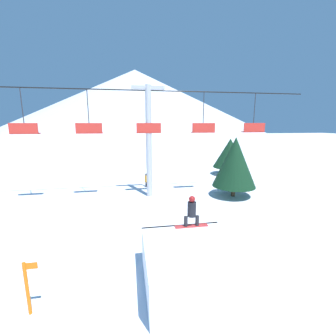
{
  "coord_description": "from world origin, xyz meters",
  "views": [
    {
      "loc": [
        -2.33,
        -5.81,
        5.63
      ],
      "look_at": [
        -0.35,
        5.62,
        3.31
      ],
      "focal_mm": 24.0,
      "sensor_mm": 36.0,
      "label": 1
    }
  ],
  "objects_px": {
    "snowboarder": "(192,211)",
    "distant_skier": "(146,180)",
    "snow_ramp": "(191,266)",
    "trail_marker": "(27,287)",
    "pine_tree_near": "(235,162)"
  },
  "relations": [
    {
      "from": "snowboarder",
      "to": "distant_skier",
      "type": "distance_m",
      "value": 11.46
    },
    {
      "from": "snow_ramp",
      "to": "trail_marker",
      "type": "distance_m",
      "value": 5.08
    },
    {
      "from": "distant_skier",
      "to": "snow_ramp",
      "type": "bearing_deg",
      "value": -87.41
    },
    {
      "from": "snowboarder",
      "to": "distant_skier",
      "type": "bearing_deg",
      "value": 94.98
    },
    {
      "from": "snowboarder",
      "to": "distant_skier",
      "type": "relative_size",
      "value": 1.11
    },
    {
      "from": "pine_tree_near",
      "to": "snowboarder",
      "type": "bearing_deg",
      "value": -126.15
    },
    {
      "from": "snow_ramp",
      "to": "snowboarder",
      "type": "relative_size",
      "value": 2.45
    },
    {
      "from": "snow_ramp",
      "to": "trail_marker",
      "type": "bearing_deg",
      "value": -175.73
    },
    {
      "from": "pine_tree_near",
      "to": "trail_marker",
      "type": "relative_size",
      "value": 2.71
    },
    {
      "from": "snowboarder",
      "to": "trail_marker",
      "type": "distance_m",
      "value": 5.9
    },
    {
      "from": "pine_tree_near",
      "to": "distant_skier",
      "type": "height_order",
      "value": "pine_tree_near"
    },
    {
      "from": "snow_ramp",
      "to": "distant_skier",
      "type": "height_order",
      "value": "snow_ramp"
    },
    {
      "from": "snow_ramp",
      "to": "snowboarder",
      "type": "distance_m",
      "value": 2.05
    },
    {
      "from": "trail_marker",
      "to": "snow_ramp",
      "type": "bearing_deg",
      "value": 4.27
    },
    {
      "from": "snow_ramp",
      "to": "pine_tree_near",
      "type": "xyz_separation_m",
      "value": [
        5.93,
        9.0,
        1.96
      ]
    }
  ]
}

